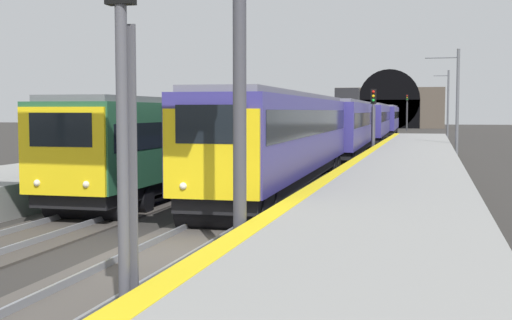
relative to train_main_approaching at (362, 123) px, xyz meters
name	(u,v)px	position (x,y,z in m)	size (l,w,h in m)	color
ground_plane	(167,256)	(-44.81, 0.00, -2.34)	(320.00, 320.00, 0.00)	#302D2B
platform_right	(373,243)	(-44.81, -4.71, -1.80)	(112.00, 4.95, 1.08)	gray
platform_right_edge_strip	(272,214)	(-44.81, -2.49, -1.25)	(112.00, 0.50, 0.01)	yellow
track_main_line	(167,254)	(-44.81, 0.00, -2.30)	(160.00, 2.92, 0.21)	#4C4742
track_adjacent_line	(2,245)	(-44.81, 4.37, -2.30)	(160.00, 2.94, 0.21)	#423D38
train_main_approaching	(362,123)	(0.00, 0.00, 0.00)	(85.09, 3.25, 4.96)	navy
train_adjacent_platform	(242,132)	(-22.67, 4.37, -0.13)	(38.63, 2.97, 4.73)	#235638
railway_signal_near	(122,101)	(-50.95, -1.86, 1.15)	(0.39, 0.38, 5.81)	#4C4C54
railway_signal_mid	(373,116)	(-10.52, -1.86, 0.64)	(0.39, 0.38, 4.89)	#4C4C54
railway_signal_far	(407,109)	(55.65, -1.86, 1.26)	(0.39, 0.38, 6.01)	#38383D
overhead_signal_gantry	(54,5)	(-45.80, 2.18, 3.35)	(0.70, 8.72, 7.57)	#3F3F47
tunnel_portal	(389,108)	(75.25, 2.18, 1.63)	(2.33, 20.74, 11.62)	#51473D
catenary_mast_near	(448,105)	(20.71, -7.57, 1.70)	(0.22, 1.75, 7.90)	#595B60
catenary_mast_far	(457,102)	(-9.35, -7.55, 1.62)	(0.22, 2.38, 7.67)	#595B60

